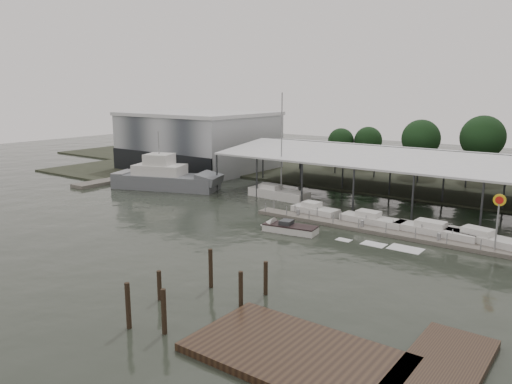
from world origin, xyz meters
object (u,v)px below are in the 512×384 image
Objects in this scene: white_sailboat at (278,193)px; speedboat_underway at (286,228)px; shell_fuel_sign at (498,212)px; grey_trawler at (166,178)px.

speedboat_underway is at bearing -49.85° from white_sailboat.
white_sailboat reaches higher than shell_fuel_sign.
white_sailboat is at bearing 165.35° from shell_fuel_sign.
shell_fuel_sign is 30.15m from white_sailboat.
shell_fuel_sign is 0.32× the size of speedboat_underway.
grey_trawler is (-46.03, 3.10, -2.35)m from shell_fuel_sign.
white_sailboat is at bearing -5.37° from grey_trawler.
grey_trawler reaches higher than speedboat_underway.
shell_fuel_sign is 46.19m from grey_trawler.
white_sailboat is 16.31m from speedboat_underway.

